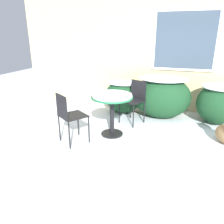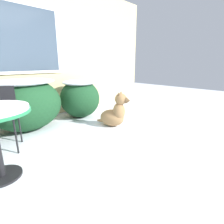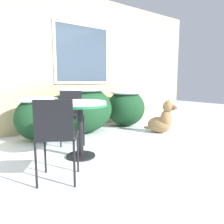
{
  "view_description": "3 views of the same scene",
  "coord_description": "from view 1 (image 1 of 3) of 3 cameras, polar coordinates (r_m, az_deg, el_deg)",
  "views": [
    {
      "loc": [
        0.4,
        -3.42,
        1.87
      ],
      "look_at": [
        -0.82,
        0.28,
        0.46
      ],
      "focal_mm": 35.0,
      "sensor_mm": 36.0,
      "label": 1
    },
    {
      "loc": [
        -1.15,
        -1.81,
        1.25
      ],
      "look_at": [
        1.25,
        0.58,
        0.29
      ],
      "focal_mm": 28.0,
      "sensor_mm": 36.0,
      "label": 2
    },
    {
      "loc": [
        -2.33,
        -2.43,
        1.1
      ],
      "look_at": [
        0.0,
        0.6,
        0.55
      ],
      "focal_mm": 35.0,
      "sensor_mm": 36.0,
      "label": 3
    }
  ],
  "objects": [
    {
      "name": "patio_table",
      "position": [
        4.08,
        0.0,
        2.67
      ],
      "size": [
        0.78,
        0.78,
        0.81
      ],
      "color": "black",
      "rests_on": "ground_plane"
    },
    {
      "name": "shrub_left",
      "position": [
        5.38,
        2.86,
        4.37
      ],
      "size": [
        0.88,
        0.72,
        0.81
      ],
      "color": "#194223",
      "rests_on": "ground_plane"
    },
    {
      "name": "shrub_right",
      "position": [
        5.23,
        26.02,
        2.28
      ],
      "size": [
        0.9,
        0.93,
        0.88
      ],
      "color": "#194223",
      "rests_on": "ground_plane"
    },
    {
      "name": "ground_plane",
      "position": [
        3.92,
        10.33,
        -9.01
      ],
      "size": [
        16.0,
        16.0,
        0.0
      ],
      "primitive_type": "plane",
      "color": "white"
    },
    {
      "name": "shrub_middle",
      "position": [
        5.17,
        12.86,
        4.22
      ],
      "size": [
        1.31,
        1.01,
        0.98
      ],
      "color": "#194223",
      "rests_on": "ground_plane"
    },
    {
      "name": "patio_chair_near_table",
      "position": [
        4.77,
        5.86,
        3.44
      ],
      "size": [
        0.56,
        0.56,
        0.92
      ],
      "rotation": [
        0.0,
        0.0,
        -0.44
      ],
      "color": "black",
      "rests_on": "ground_plane"
    },
    {
      "name": "patio_chair_far_side",
      "position": [
        3.87,
        -11.07,
        -0.73
      ],
      "size": [
        0.59,
        0.59,
        0.92
      ],
      "rotation": [
        0.0,
        0.0,
        2.55
      ],
      "color": "black",
      "rests_on": "ground_plane"
    },
    {
      "name": "house_wall",
      "position": [
        5.64,
        15.0,
        15.85
      ],
      "size": [
        8.0,
        0.1,
        3.06
      ],
      "color": "#D1BC84",
      "rests_on": "ground_plane"
    }
  ]
}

